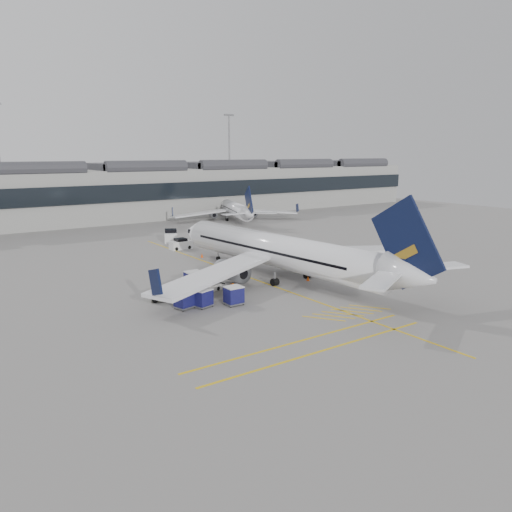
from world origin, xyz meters
TOP-DOWN VIEW (x-y plane):
  - ground at (0.00, 0.00)m, footprint 220.00×220.00m
  - terminal at (0.00, 71.93)m, footprint 200.00×20.45m
  - light_masts at (-1.67, 86.00)m, footprint 113.00×0.60m
  - apron_markings at (10.00, 10.00)m, footprint 0.25×60.00m
  - airliner_main at (12.71, 6.80)m, footprint 37.92×41.57m
  - airliner_far at (36.72, 54.87)m, footprint 27.23×30.20m
  - belt_loader at (2.36, 6.86)m, footprint 4.69×2.42m
  - baggage_cart_a at (2.13, 8.75)m, footprint 1.89×1.56m
  - baggage_cart_b at (2.58, 1.20)m, footprint 1.78×1.47m
  - baggage_cart_c at (-0.28, 2.28)m, footprint 2.03×1.82m
  - baggage_cart_d at (-1.91, 2.93)m, footprint 2.11×1.88m
  - ramp_agent_a at (4.23, 8.39)m, footprint 0.79×0.71m
  - ramp_agent_b at (3.26, 2.55)m, footprint 1.10×1.07m
  - pushback_tug at (-2.44, 6.48)m, footprint 2.95×2.43m
  - safety_cone_nose at (10.98, 22.98)m, footprint 0.41×0.41m
  - safety_cone_engine at (14.76, 4.20)m, footprint 0.39×0.39m
  - service_van_mid at (12.98, 37.37)m, footprint 3.59×4.60m
  - service_van_right at (11.34, 30.41)m, footprint 3.34×1.71m

SIDE VIEW (x-z plane):
  - ground at x=0.00m, z-range 0.00..0.00m
  - apron_markings at x=10.00m, z-range 0.00..0.01m
  - safety_cone_engine at x=14.76m, z-range 0.00..0.54m
  - safety_cone_nose at x=10.98m, z-range 0.00..0.57m
  - belt_loader at x=2.36m, z-range -0.39..1.47m
  - pushback_tug at x=-2.44m, z-range -0.08..1.35m
  - service_van_right at x=11.34m, z-range -0.09..1.62m
  - ramp_agent_b at x=3.26m, z-range 0.00..1.79m
  - ramp_agent_a at x=4.23m, z-range 0.00..1.83m
  - service_van_mid at x=12.98m, z-range -0.11..2.00m
  - baggage_cart_c at x=-0.28m, z-range 0.06..1.86m
  - baggage_cart_b at x=2.58m, z-range 0.07..1.93m
  - baggage_cart_d at x=-1.91m, z-range 0.07..1.97m
  - baggage_cart_a at x=2.13m, z-range 0.07..2.04m
  - airliner_far at x=36.72m, z-range -1.72..6.63m
  - airliner_main at x=12.71m, z-range -2.28..8.77m
  - terminal at x=0.00m, z-range -0.06..12.34m
  - light_masts at x=-1.67m, z-range 1.77..27.22m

